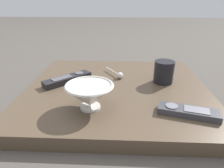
% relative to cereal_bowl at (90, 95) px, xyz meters
% --- Properties ---
extents(ground_plane, '(6.00, 6.00, 0.00)m').
position_rel_cereal_bowl_xyz_m(ground_plane, '(0.16, -0.08, -0.09)').
color(ground_plane, '#47423D').
extents(table, '(0.62, 0.67, 0.04)m').
position_rel_cereal_bowl_xyz_m(table, '(0.16, -0.08, -0.07)').
color(table, '#4C3D2D').
rests_on(table, ground).
extents(cereal_bowl, '(0.14, 0.14, 0.08)m').
position_rel_cereal_bowl_xyz_m(cereal_bowl, '(0.00, 0.00, 0.00)').
color(cereal_bowl, beige).
rests_on(cereal_bowl, table).
extents(coffee_mug, '(0.08, 0.08, 0.09)m').
position_rel_cereal_bowl_xyz_m(coffee_mug, '(0.21, -0.26, -0.00)').
color(coffee_mug, black).
rests_on(coffee_mug, table).
extents(teaspoon, '(0.11, 0.08, 0.03)m').
position_rel_cereal_bowl_xyz_m(teaspoon, '(0.25, -0.08, -0.03)').
color(teaspoon, silver).
rests_on(teaspoon, table).
extents(tv_remote_near, '(0.09, 0.18, 0.02)m').
position_rel_cereal_bowl_xyz_m(tv_remote_near, '(-0.02, -0.29, -0.03)').
color(tv_remote_near, '#38383D').
rests_on(tv_remote_near, table).
extents(tv_remote_far, '(0.17, 0.17, 0.03)m').
position_rel_cereal_bowl_xyz_m(tv_remote_far, '(0.19, 0.12, -0.03)').
color(tv_remote_far, black).
rests_on(tv_remote_far, table).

